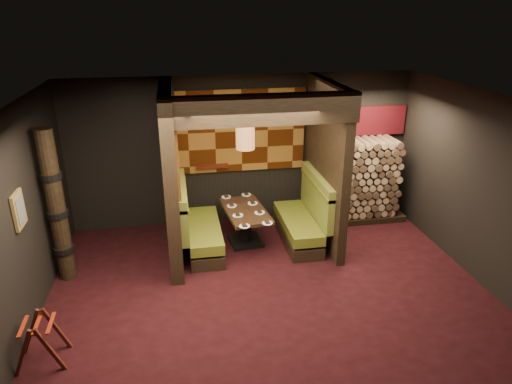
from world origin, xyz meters
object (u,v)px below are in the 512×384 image
object	(u,v)px
luggage_rack	(40,339)
totem_column	(57,208)
firewood_stack	(361,180)
booth_bench_right	(303,220)
pendant_lamp	(245,136)
booth_bench_left	(198,228)
dining_table	(246,221)

from	to	relation	value
luggage_rack	totem_column	distance (m)	2.08
luggage_rack	firewood_stack	bearing A→B (deg)	30.89
luggage_rack	firewood_stack	size ratio (longest dim) A/B	0.38
booth_bench_right	pendant_lamp	world-z (taller)	pendant_lamp
booth_bench_left	luggage_rack	bearing A→B (deg)	-129.42
firewood_stack	dining_table	bearing A→B (deg)	-165.28
totem_column	firewood_stack	bearing A→B (deg)	13.19
pendant_lamp	firewood_stack	size ratio (longest dim) A/B	0.62
booth_bench_left	firewood_stack	size ratio (longest dim) A/B	0.92
dining_table	pendant_lamp	xyz separation A→B (m)	(0.00, -0.05, 1.58)
firewood_stack	totem_column	bearing A→B (deg)	-166.81
booth_bench_right	pendant_lamp	size ratio (longest dim) A/B	1.50
booth_bench_left	booth_bench_right	xyz separation A→B (m)	(1.89, 0.00, 0.00)
pendant_lamp	totem_column	world-z (taller)	pendant_lamp
booth_bench_right	firewood_stack	bearing A→B (deg)	27.35
pendant_lamp	dining_table	bearing A→B (deg)	90.00
totem_column	pendant_lamp	bearing A→B (deg)	10.98
pendant_lamp	luggage_rack	size ratio (longest dim) A/B	1.63
dining_table	luggage_rack	xyz separation A→B (m)	(-2.86, -2.51, -0.10)
pendant_lamp	totem_column	distance (m)	3.10
firewood_stack	booth_bench_left	bearing A→B (deg)	-167.83
pendant_lamp	totem_column	size ratio (longest dim) A/B	0.44
pendant_lamp	luggage_rack	xyz separation A→B (m)	(-2.86, -2.46, -1.68)
booth_bench_left	pendant_lamp	bearing A→B (deg)	1.35
booth_bench_right	dining_table	bearing A→B (deg)	176.17
booth_bench_right	firewood_stack	world-z (taller)	firewood_stack
dining_table	firewood_stack	size ratio (longest dim) A/B	0.76
totem_column	booth_bench_left	bearing A→B (deg)	14.75
dining_table	pendant_lamp	distance (m)	1.58
booth_bench_right	firewood_stack	xyz separation A→B (m)	(1.35, 0.70, 0.42)
dining_table	booth_bench_right	bearing A→B (deg)	-3.83
booth_bench_right	pendant_lamp	distance (m)	1.92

